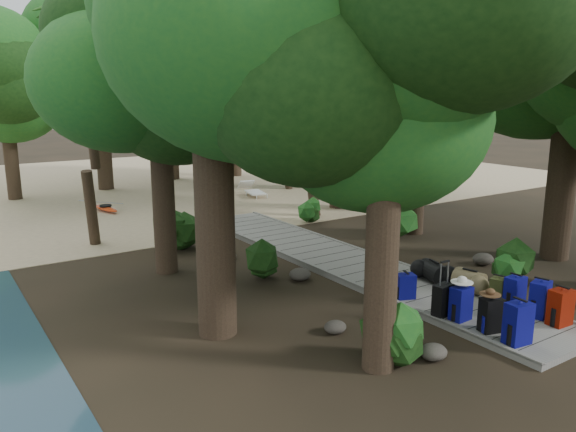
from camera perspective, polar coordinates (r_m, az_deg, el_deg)
ground at (r=13.35m, az=8.28°, el=-5.89°), size 120.00×120.00×0.00m
sand_beach at (r=27.08m, az=-14.97°, el=3.19°), size 40.00×22.00×0.02m
boardwalk at (r=14.05m, az=5.56°, el=-4.62°), size 2.00×12.00×0.12m
backpack_left_a at (r=10.07m, az=22.36°, el=-9.84°), size 0.45×0.34×0.78m
backpack_left_b at (r=10.40m, az=19.94°, el=-9.27°), size 0.42×0.35×0.67m
backpack_left_c at (r=10.74m, az=17.17°, el=-8.31°), size 0.38×0.28×0.69m
backpack_left_d at (r=11.57m, az=11.85°, el=-6.86°), size 0.43×0.38×0.55m
backpack_right_a at (r=11.16m, az=25.96°, el=-8.17°), size 0.42×0.31×0.72m
backpack_right_b at (r=11.39m, az=24.23°, el=-7.52°), size 0.48×0.39×0.74m
backpack_right_c at (r=11.74m, az=22.06°, el=-6.98°), size 0.40×0.30×0.66m
backpack_right_d at (r=11.90m, az=20.61°, el=-6.88°), size 0.42×0.35×0.55m
duffel_right_khaki at (r=12.37m, az=17.93°, el=-6.26°), size 0.56×0.71×0.42m
duffel_right_black at (r=12.73m, az=14.57°, el=-5.49°), size 0.60×0.77×0.43m
suitcase_on_boardwalk at (r=10.83m, az=15.43°, el=-8.26°), size 0.41×0.26×0.61m
lone_suitcase_on_sand at (r=19.82m, az=-6.49°, el=1.22°), size 0.44×0.31×0.63m
hat_brown at (r=10.26m, az=19.87°, el=-7.24°), size 0.36×0.36×0.11m
hat_white at (r=10.66m, az=17.28°, el=-6.12°), size 0.40×0.40×0.13m
kayak at (r=20.95m, az=-18.04°, el=0.85°), size 1.29×3.18×0.31m
sun_lounger at (r=22.80m, az=-3.36°, el=2.72°), size 1.05×1.98×0.61m
tree_right_b at (r=15.50m, az=27.11°, el=14.04°), size 5.55×5.55×9.91m
tree_right_c at (r=16.92m, az=13.27°, el=11.54°), size 4.62×4.62×7.99m
tree_right_d at (r=20.14m, az=12.99°, el=15.09°), size 5.68×5.68×10.41m
tree_right_e at (r=20.40m, az=5.38°, el=13.75°), size 5.17×5.17×9.30m
tree_right_f at (r=24.65m, az=5.13°, el=14.13°), size 5.50×5.50×9.82m
tree_left_a at (r=8.12m, az=9.96°, el=7.92°), size 4.26×4.26×7.11m
tree_left_b at (r=9.37m, az=-7.94°, el=16.46°), size 5.38×5.38×9.68m
tree_left_c at (r=13.07m, az=-12.94°, el=10.12°), size 4.26×4.26×7.41m
tree_back_a at (r=25.62m, az=-18.68°, el=12.94°), size 5.40×5.40×9.35m
tree_back_b at (r=27.92m, az=-12.16°, el=14.20°), size 5.77×5.77×10.30m
tree_back_c at (r=28.57m, az=-5.56°, el=13.21°), size 5.08×5.08×9.15m
tree_back_d at (r=24.49m, az=-26.78°, el=10.20°), size 4.52×4.52×7.53m
palm_right_a at (r=19.17m, az=2.77°, el=12.23°), size 4.81×4.81×8.20m
palm_right_b at (r=24.57m, az=-0.29°, el=12.55°), size 4.36×4.36×8.42m
palm_right_c at (r=24.09m, az=-7.63°, el=11.36°), size 4.72×4.72×7.51m
palm_left_a at (r=16.04m, az=-20.51°, el=8.21°), size 4.02×4.02×6.40m
rock_left_a at (r=9.48m, az=14.55°, el=-13.22°), size 0.46×0.42×0.25m
rock_left_b at (r=10.14m, az=4.82°, el=-11.18°), size 0.41×0.37×0.22m
rock_left_c at (r=12.78m, az=1.23°, el=-5.93°), size 0.51×0.46×0.28m
rock_left_d at (r=14.46m, az=-5.84°, el=-4.03°), size 0.30×0.27×0.17m
rock_right_b at (r=14.70m, az=19.21°, el=-4.15°), size 0.53×0.48×0.29m
rock_right_c at (r=15.54m, az=8.44°, el=-2.93°), size 0.30×0.27×0.17m
shrub_left_a at (r=9.16m, az=10.60°, el=-11.58°), size 1.04×1.04×0.94m
shrub_left_b at (r=12.88m, az=-2.55°, el=-4.66°), size 0.85×0.85×0.76m
shrub_left_c at (r=15.36m, az=-10.90°, el=-1.44°), size 1.20×1.20×1.08m
shrub_right_a at (r=13.33m, az=22.13°, el=-4.80°), size 0.95×0.95×0.85m
shrub_right_b at (r=16.70m, az=10.41°, el=0.07°), size 1.44×1.44×1.30m
shrub_right_c at (r=18.29m, az=2.31°, el=0.40°), size 0.78×0.78×0.71m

